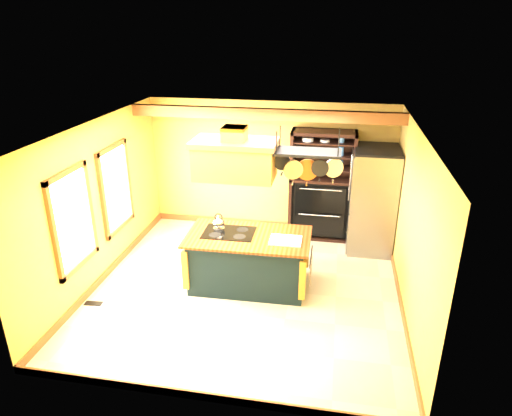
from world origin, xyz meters
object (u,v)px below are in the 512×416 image
(kitchen_island, at_px, (248,260))
(hutch, at_px, (321,196))
(range_hood, at_px, (235,157))
(refrigerator, at_px, (372,202))
(pot_rack, at_px, (308,159))

(kitchen_island, relative_size, hutch, 0.92)
(range_hood, xyz_separation_m, refrigerator, (2.24, 1.79, -1.27))
(refrigerator, relative_size, hutch, 0.89)
(range_hood, distance_m, hutch, 2.84)
(kitchen_island, bearing_deg, refrigerator, 40.07)
(pot_rack, relative_size, refrigerator, 0.54)
(kitchen_island, height_order, hutch, hutch)
(hutch, bearing_deg, range_hood, -120.50)
(pot_rack, distance_m, hutch, 2.56)
(range_hood, relative_size, pot_rack, 1.22)
(range_hood, xyz_separation_m, hutch, (1.27, 2.15, -1.37))
(kitchen_island, xyz_separation_m, refrigerator, (2.05, 1.79, 0.49))
(refrigerator, bearing_deg, kitchen_island, -138.83)
(range_hood, distance_m, refrigerator, 3.14)
(kitchen_island, bearing_deg, hutch, 62.48)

